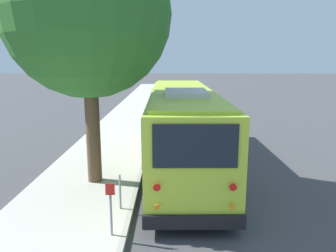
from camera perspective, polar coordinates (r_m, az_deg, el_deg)
The scene contains 11 objects.
ground_plane at distance 14.40m, azimuth 2.74°, elevation -5.86°, with size 160.00×160.00×0.00m, color #474749.
sidewalk_slab at distance 14.67m, azimuth -11.41°, elevation -5.44°, with size 80.00×3.59×0.15m, color beige.
curb_strip at distance 14.41m, azimuth -4.09°, elevation -5.55°, with size 80.00×0.14×0.15m, color #AAA69D.
shuttle_bus at distance 13.20m, azimuth 2.54°, elevation 0.47°, with size 11.56×2.89×3.30m.
parked_sedan_white at distance 25.90m, azimuth 0.12°, elevation 3.48°, with size 4.28×1.79×1.32m.
parked_sedan_gray at distance 31.96m, azimuth 0.15°, elevation 5.07°, with size 4.71×1.78×1.32m.
parked_sedan_black at distance 37.85m, azimuth 0.57°, elevation 6.12°, with size 4.65×1.87×1.31m.
parked_sedan_navy at distance 44.12m, azimuth 0.32°, elevation 6.93°, with size 4.73×1.97×1.31m.
street_tree at distance 11.41m, azimuth -13.78°, elevation 20.13°, with size 5.34×5.34×9.05m.
sign_post_near at distance 8.17m, azimuth -9.93°, elevation -14.03°, with size 0.06×0.22×1.32m.
sign_post_far at distance 9.52m, azimuth -8.34°, elevation -11.26°, with size 0.06×0.06×1.02m.
Camera 1 is at (-13.71, 0.57, 4.37)m, focal length 35.00 mm.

